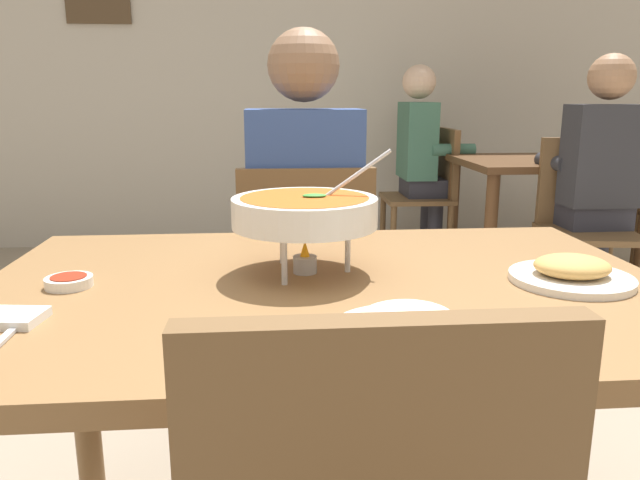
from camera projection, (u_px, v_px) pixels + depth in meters
name	position (u px, v px, depth m)	size (l,w,h in m)	color
cafe_rear_partition	(282.00, 41.00, 4.41)	(10.00, 0.10, 3.00)	#BCB2A3
dining_table_main	(326.00, 328.00, 1.23)	(1.37, 0.93, 0.75)	brown
chair_diner_main	(305.00, 283.00, 1.99)	(0.44, 0.44, 0.90)	brown
diner_main	(304.00, 210.00, 1.97)	(0.40, 0.45, 1.31)	#2D2D38
curry_bowl	(305.00, 212.00, 1.24)	(0.33, 0.30, 0.26)	silver
rice_plate	(407.00, 327.00, 0.92)	(0.24, 0.24, 0.06)	white
appetizer_plate	(571.00, 272.00, 1.20)	(0.24, 0.24, 0.06)	white
sauce_dish	(69.00, 281.00, 1.17)	(0.09, 0.09, 0.02)	white
napkin_folded	(5.00, 318.00, 0.99)	(0.12, 0.08, 0.02)	white
spoon_utensil	(12.00, 331.00, 0.94)	(0.01, 0.17, 0.01)	silver
dining_table_far	(544.00, 181.00, 3.60)	(1.00, 0.80, 0.75)	#51331C
chair_bg_left	(430.00, 187.00, 4.07)	(0.44, 0.44, 0.90)	brown
chair_bg_middle	(584.00, 216.00, 3.10)	(0.49, 0.49, 0.90)	brown
patron_bg_left	(422.00, 152.00, 4.05)	(0.45, 0.40, 1.31)	#2D2D38
patron_bg_middle	(597.00, 170.00, 3.05)	(0.40, 0.45, 1.31)	#2D2D38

